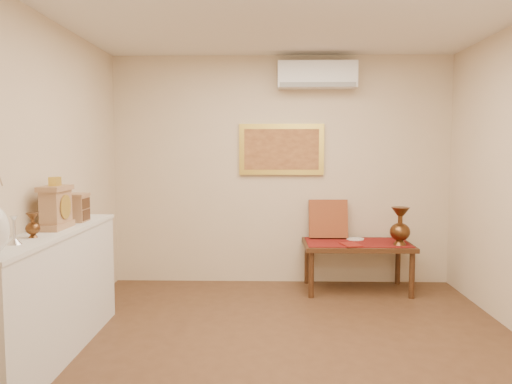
{
  "coord_description": "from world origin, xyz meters",
  "views": [
    {
      "loc": [
        -0.16,
        -3.7,
        1.61
      ],
      "look_at": [
        -0.28,
        1.15,
        1.19
      ],
      "focal_mm": 35.0,
      "sensor_mm": 36.0,
      "label": 1
    }
  ],
  "objects_px": {
    "mantel_clock": "(56,207)",
    "low_table": "(357,248)",
    "brass_urn_tall": "(400,222)",
    "wooden_chest": "(78,207)",
    "display_ledge": "(51,295)"
  },
  "relations": [
    {
      "from": "brass_urn_tall",
      "to": "display_ledge",
      "type": "height_order",
      "value": "brass_urn_tall"
    },
    {
      "from": "brass_urn_tall",
      "to": "display_ledge",
      "type": "distance_m",
      "value": 3.58
    },
    {
      "from": "wooden_chest",
      "to": "display_ledge",
      "type": "bearing_deg",
      "value": -92.25
    },
    {
      "from": "wooden_chest",
      "to": "low_table",
      "type": "height_order",
      "value": "wooden_chest"
    },
    {
      "from": "brass_urn_tall",
      "to": "display_ledge",
      "type": "relative_size",
      "value": 0.25
    },
    {
      "from": "display_ledge",
      "to": "wooden_chest",
      "type": "relative_size",
      "value": 8.28
    },
    {
      "from": "display_ledge",
      "to": "wooden_chest",
      "type": "xyz_separation_m",
      "value": [
        0.02,
        0.53,
        0.61
      ]
    },
    {
      "from": "mantel_clock",
      "to": "low_table",
      "type": "height_order",
      "value": "mantel_clock"
    },
    {
      "from": "display_ledge",
      "to": "low_table",
      "type": "relative_size",
      "value": 1.68
    },
    {
      "from": "low_table",
      "to": "display_ledge",
      "type": "bearing_deg",
      "value": -144.9
    },
    {
      "from": "wooden_chest",
      "to": "low_table",
      "type": "xyz_separation_m",
      "value": [
        2.65,
        1.35,
        -0.62
      ]
    },
    {
      "from": "brass_urn_tall",
      "to": "wooden_chest",
      "type": "xyz_separation_m",
      "value": [
        -3.09,
        -1.2,
        0.29
      ]
    },
    {
      "from": "low_table",
      "to": "wooden_chest",
      "type": "bearing_deg",
      "value": -153.11
    },
    {
      "from": "display_ledge",
      "to": "wooden_chest",
      "type": "bearing_deg",
      "value": 87.75
    },
    {
      "from": "display_ledge",
      "to": "wooden_chest",
      "type": "distance_m",
      "value": 0.81
    }
  ]
}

